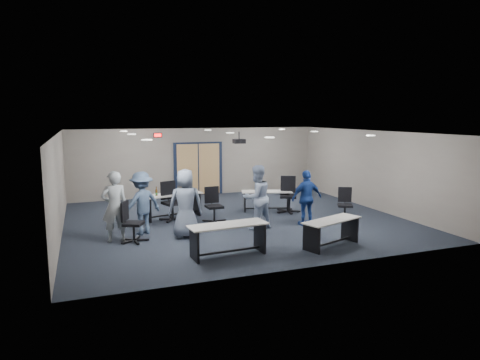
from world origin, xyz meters
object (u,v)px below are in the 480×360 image
object	(u,v)px
chair_back_a	(172,201)
table_back_right	(267,197)
person_back	(142,203)
table_front_right	(332,228)
chair_back_b	(214,205)
person_lightblue	(257,197)
chair_back_d	(288,195)
person_plaid	(186,203)
person_navy	(307,198)
chair_loose_left	(134,222)
table_front_left	(228,234)
person_gray	(115,207)
chair_loose_right	(345,204)
table_back_left	(172,201)

from	to	relation	value
chair_back_a	table_back_right	bearing A→B (deg)	-14.77
person_back	table_front_right	bearing A→B (deg)	123.46
chair_back_b	person_back	size ratio (longest dim) A/B	0.62
person_lightblue	chair_back_d	bearing A→B (deg)	-154.13
person_plaid	person_navy	xyz separation A→B (m)	(3.61, 0.00, -0.10)
table_back_right	chair_loose_left	size ratio (longest dim) A/B	1.68
chair_loose_left	table_front_right	bearing A→B (deg)	-88.08
table_front_left	table_back_right	bearing A→B (deg)	51.59
chair_back_a	chair_loose_left	world-z (taller)	chair_back_a
table_back_right	chair_back_a	bearing A→B (deg)	-157.96
person_lightblue	person_navy	bearing A→B (deg)	159.41
chair_loose_left	person_lightblue	world-z (taller)	person_lightblue
chair_back_a	person_lightblue	bearing A→B (deg)	-59.75
person_plaid	person_lightblue	bearing A→B (deg)	-170.17
person_gray	person_plaid	world-z (taller)	same
person_gray	person_navy	world-z (taller)	person_gray
chair_back_b	table_front_left	bearing A→B (deg)	-104.00
chair_back_a	person_plaid	xyz separation A→B (m)	(-0.03, -1.92, 0.32)
table_front_left	chair_loose_right	size ratio (longest dim) A/B	1.88
chair_loose_right	person_back	xyz separation A→B (m)	(-6.09, 0.57, 0.36)
table_front_left	person_navy	world-z (taller)	person_navy
person_back	person_gray	bearing A→B (deg)	9.87
person_plaid	person_lightblue	xyz separation A→B (m)	(2.09, 0.14, 0.00)
person_gray	person_back	bearing A→B (deg)	-153.54
table_front_left	chair_back_a	bearing A→B (deg)	94.09
chair_back_a	chair_back_b	distance (m)	1.32
table_front_left	person_gray	bearing A→B (deg)	134.65
chair_loose_right	table_front_right	bearing A→B (deg)	-101.32
chair_loose_left	person_plaid	distance (m)	1.41
chair_back_b	chair_back_d	world-z (taller)	chair_back_d
table_back_right	person_plaid	bearing A→B (deg)	-128.74
chair_loose_left	person_navy	world-z (taller)	person_navy
table_back_left	chair_loose_left	bearing A→B (deg)	-135.18
table_front_right	chair_loose_right	distance (m)	2.87
table_front_left	chair_back_b	distance (m)	3.12
chair_back_b	person_gray	size ratio (longest dim) A/B	0.58
table_front_right	person_plaid	distance (m)	3.81
person_plaid	person_back	world-z (taller)	person_plaid
chair_loose_left	chair_back_b	bearing A→B (deg)	-38.01
table_front_left	person_navy	distance (m)	3.56
chair_back_a	person_lightblue	size ratio (longest dim) A/B	0.66
chair_loose_right	person_gray	distance (m)	6.85
chair_back_b	person_navy	bearing A→B (deg)	-29.80
person_gray	person_plaid	distance (m)	1.80
chair_back_a	person_gray	bearing A→B (deg)	-156.03
table_back_left	table_back_right	bearing A→B (deg)	-15.15
table_front_left	table_front_right	world-z (taller)	table_front_left
table_back_right	chair_back_b	size ratio (longest dim) A/B	1.65
chair_back_b	chair_loose_left	distance (m)	2.79
chair_loose_left	person_navy	distance (m)	4.97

